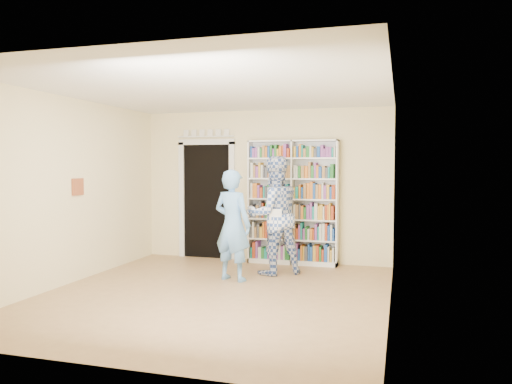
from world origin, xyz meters
TOP-DOWN VIEW (x-y plane):
  - floor at (0.00, 0.00)m, footprint 5.00×5.00m
  - ceiling at (0.00, 0.00)m, footprint 5.00×5.00m
  - wall_back at (0.00, 2.50)m, footprint 4.50×0.00m
  - wall_left at (-2.25, 0.00)m, footprint 0.00×5.00m
  - wall_right at (2.25, 0.00)m, footprint 0.00×5.00m
  - bookshelf at (0.56, 2.34)m, footprint 1.56×0.29m
  - doorway at (-1.10, 2.48)m, footprint 1.10×0.08m
  - wall_art at (-2.23, 0.20)m, footprint 0.03×0.25m
  - man_blue at (-0.04, 0.86)m, footprint 0.69×0.54m
  - man_plaid at (0.44, 1.46)m, footprint 1.15×1.10m
  - paper_sheet at (0.53, 1.21)m, footprint 0.19×0.01m

SIDE VIEW (x-z plane):
  - floor at x=0.00m, z-range 0.00..0.00m
  - man_blue at x=-0.04m, z-range 0.00..1.66m
  - paper_sheet at x=0.53m, z-range 0.78..1.05m
  - man_plaid at x=0.44m, z-range 0.00..1.86m
  - bookshelf at x=0.56m, z-range 0.01..2.16m
  - doorway at x=-1.10m, z-range -0.04..2.39m
  - wall_back at x=0.00m, z-range -0.90..3.60m
  - wall_left at x=-2.25m, z-range -1.15..3.85m
  - wall_right at x=2.25m, z-range -1.15..3.85m
  - wall_art at x=-2.23m, z-range 1.27..1.52m
  - ceiling at x=0.00m, z-range 2.70..2.70m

